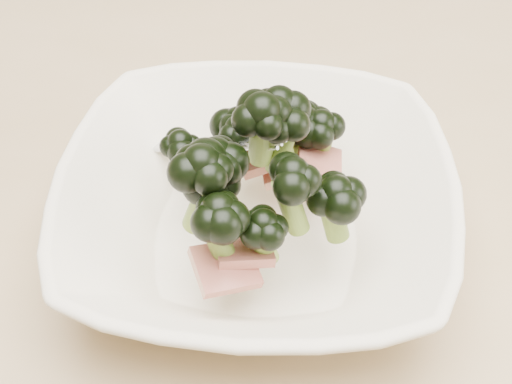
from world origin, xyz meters
TOP-DOWN VIEW (x-y plane):
  - dining_table at (0.00, 0.00)m, footprint 1.20×0.80m
  - broccoli_dish at (-0.04, 0.03)m, footprint 0.30×0.30m

SIDE VIEW (x-z plane):
  - dining_table at x=0.00m, z-range 0.28..1.03m
  - broccoli_dish at x=-0.04m, z-range 0.73..0.86m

